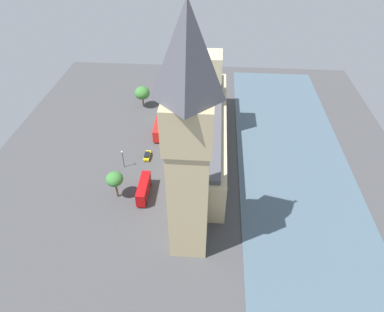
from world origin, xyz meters
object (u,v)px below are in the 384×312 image
(clock_tower, at_px, (188,147))
(double_decker_bus_opposite_hall, at_px, (158,129))
(street_lamp_under_trees, at_px, (123,156))
(double_decker_bus_kerbside, at_px, (144,189))
(pedestrian_corner, at_px, (169,183))
(car_yellow_cab_near_tower, at_px, (147,156))
(parliament_building, at_px, (205,125))
(car_white_leading, at_px, (166,108))
(plane_tree_midblock, at_px, (142,93))
(pedestrian_by_river_gate, at_px, (175,155))
(plane_tree_trailing, at_px, (115,179))

(clock_tower, relative_size, double_decker_bus_opposite_hall, 5.46)
(double_decker_bus_opposite_hall, relative_size, street_lamp_under_trees, 1.65)
(double_decker_bus_kerbside, xyz_separation_m, pedestrian_corner, (-6.38, -4.57, -1.87))
(clock_tower, relative_size, car_yellow_cab_near_tower, 11.95)
(parliament_building, height_order, car_white_leading, parliament_building)
(plane_tree_midblock, bearing_deg, pedestrian_corner, 109.78)
(parliament_building, relative_size, street_lamp_under_trees, 9.84)
(parliament_building, bearing_deg, pedestrian_by_river_gate, 36.71)
(car_white_leading, relative_size, plane_tree_midblock, 0.50)
(car_yellow_cab_near_tower, bearing_deg, plane_tree_trailing, -107.72)
(clock_tower, height_order, plane_tree_midblock, clock_tower)
(parliament_building, bearing_deg, clock_tower, 87.34)
(pedestrian_corner, distance_m, street_lamp_under_trees, 16.98)
(parliament_building, height_order, car_yellow_cab_near_tower, parliament_building)
(parliament_building, relative_size, clock_tower, 1.09)
(double_decker_bus_kerbside, xyz_separation_m, street_lamp_under_trees, (8.60, -11.66, 1.83))
(pedestrian_corner, relative_size, plane_tree_midblock, 0.20)
(parliament_building, distance_m, pedestrian_by_river_gate, 13.73)
(car_yellow_cab_near_tower, height_order, pedestrian_corner, car_yellow_cab_near_tower)
(double_decker_bus_kerbside, xyz_separation_m, plane_tree_trailing, (7.50, 0.96, 3.97))
(car_white_leading, relative_size, pedestrian_by_river_gate, 2.82)
(pedestrian_corner, height_order, plane_tree_midblock, plane_tree_midblock)
(car_yellow_cab_near_tower, bearing_deg, pedestrian_corner, -55.98)
(clock_tower, height_order, double_decker_bus_kerbside, clock_tower)
(pedestrian_by_river_gate, bearing_deg, pedestrian_corner, -1.40)
(pedestrian_by_river_gate, height_order, pedestrian_corner, pedestrian_corner)
(car_yellow_cab_near_tower, bearing_deg, plane_tree_midblock, 101.78)
(car_white_leading, distance_m, street_lamp_under_trees, 36.66)
(double_decker_bus_opposite_hall, bearing_deg, pedestrian_corner, 103.64)
(pedestrian_by_river_gate, height_order, plane_tree_trailing, plane_tree_trailing)
(plane_tree_midblock, bearing_deg, car_yellow_cab_near_tower, 102.88)
(car_white_leading, bearing_deg, plane_tree_trailing, -100.94)
(clock_tower, distance_m, pedestrian_corner, 36.02)
(parliament_building, bearing_deg, double_decker_bus_opposite_hall, -16.08)
(double_decker_bus_opposite_hall, xyz_separation_m, pedestrian_by_river_gate, (-7.14, 11.60, -1.95))
(double_decker_bus_kerbside, distance_m, plane_tree_midblock, 49.88)
(parliament_building, distance_m, clock_tower, 45.55)
(pedestrian_by_river_gate, relative_size, street_lamp_under_trees, 0.24)
(pedestrian_corner, relative_size, street_lamp_under_trees, 0.27)
(pedestrian_by_river_gate, bearing_deg, clock_tower, 12.61)
(car_white_leading, distance_m, plane_tree_trailing, 49.00)
(parliament_building, xyz_separation_m, double_decker_bus_kerbside, (15.95, 24.81, -5.54))
(double_decker_bus_opposite_hall, height_order, double_decker_bus_kerbside, same)
(double_decker_bus_kerbside, height_order, plane_tree_midblock, plane_tree_midblock)
(pedestrian_corner, bearing_deg, double_decker_bus_opposite_hall, -29.20)
(car_yellow_cab_near_tower, height_order, pedestrian_by_river_gate, car_yellow_cab_near_tower)
(parliament_building, relative_size, plane_tree_trailing, 7.26)
(plane_tree_midblock, bearing_deg, plane_tree_trailing, 92.34)
(plane_tree_midblock, bearing_deg, pedestrian_by_river_gate, 117.74)
(pedestrian_corner, relative_size, plane_tree_trailing, 0.20)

